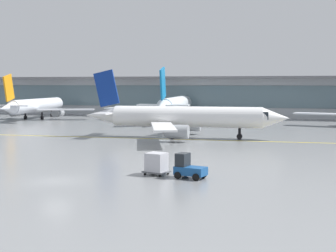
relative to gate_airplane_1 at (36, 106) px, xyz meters
The scene contains 8 objects.
ground_plane 73.30m from the gate_airplane_1, 57.17° to the right, with size 400.00×400.00×0.00m, color gray.
taxiway_centreline_stripe 51.59m from the gate_airplane_1, 35.20° to the right, with size 110.00×0.36×0.01m, color yellow.
terminal_concourse 44.63m from the gate_airplane_1, 27.06° to the left, with size 220.79×11.00×9.60m.
gate_airplane_1 is the anchor object (origin of this frame).
gate_airplane_2 31.62m from the gate_airplane_1, ahead, with size 31.00×33.50×11.09m.
taxiing_regional_jet 50.07m from the gate_airplane_1, 33.62° to the right, with size 30.45×28.24×10.08m.
baggage_tug 75.93m from the gate_airplane_1, 49.00° to the right, with size 2.84×2.09×2.10m.
cargo_dolly_lead 73.45m from the gate_airplane_1, 50.44° to the right, with size 2.40×2.02×1.94m.
Camera 1 is at (20.16, -35.39, 8.00)m, focal length 52.42 mm.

